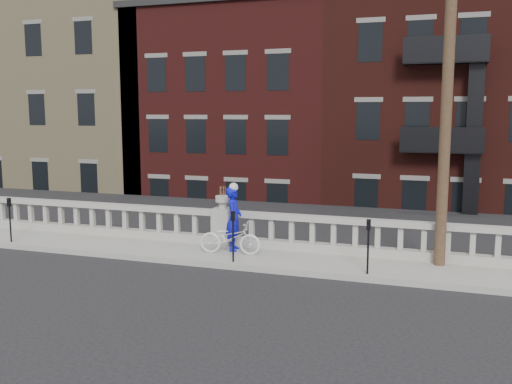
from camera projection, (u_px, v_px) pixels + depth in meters
ground at (160, 287)px, 13.44m from camera, size 120.00×120.00×0.00m
sidewalk at (211, 254)px, 16.24m from camera, size 32.00×2.20×0.15m
balustrade at (223, 228)px, 17.05m from camera, size 28.00×0.34×1.03m
planter_pedestal at (223, 222)px, 17.02m from camera, size 0.55×0.55×1.76m
lower_level at (350, 136)px, 34.49m from camera, size 80.00×44.00×20.80m
utility_pole at (448, 65)px, 14.10m from camera, size 1.60×0.28×10.00m
parking_meter_b at (10, 215)px, 17.31m from camera, size 0.10×0.09×1.36m
parking_meter_c at (233, 231)px, 14.99m from camera, size 0.10×0.09×1.36m
parking_meter_d at (368, 240)px, 13.86m from camera, size 0.10×0.09×1.36m
bicycle at (230, 238)px, 15.91m from camera, size 1.79×0.80×0.91m
cyclist at (234, 219)px, 16.26m from camera, size 0.57×0.75×1.84m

